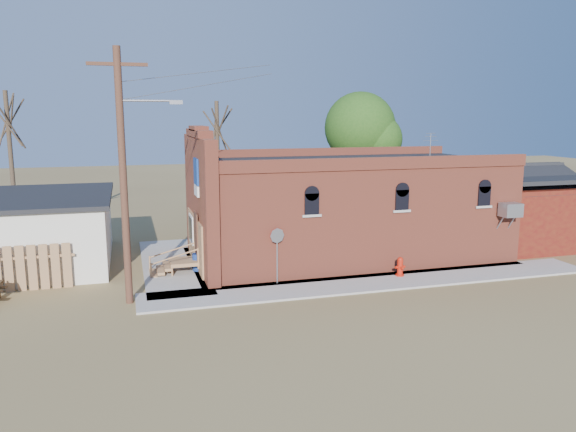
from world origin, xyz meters
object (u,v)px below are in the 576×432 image
object	(u,v)px
fire_hydrant	(400,267)
brick_bar	(341,208)
trash_barrel	(198,262)
utility_pole	(125,172)
stop_sign	(277,241)

from	to	relation	value
fire_hydrant	brick_bar	bearing A→B (deg)	89.48
trash_barrel	utility_pole	bearing A→B (deg)	-130.14
utility_pole	fire_hydrant	bearing A→B (deg)	0.89
fire_hydrant	stop_sign	xyz separation A→B (m)	(-5.20, 0.43, 1.33)
fire_hydrant	trash_barrel	distance (m)	8.63
brick_bar	trash_barrel	size ratio (longest dim) A/B	22.18
utility_pole	fire_hydrant	xyz separation A→B (m)	(10.85, 0.17, -4.29)
stop_sign	trash_barrel	distance (m)	4.17
stop_sign	utility_pole	bearing A→B (deg)	-163.21
brick_bar	trash_barrel	world-z (taller)	brick_bar
brick_bar	trash_barrel	distance (m)	7.25
utility_pole	fire_hydrant	size ratio (longest dim) A/B	11.14
brick_bar	stop_sign	world-z (taller)	brick_bar
brick_bar	fire_hydrant	size ratio (longest dim) A/B	20.30
brick_bar	stop_sign	xyz separation A→B (m)	(-4.14, -3.69, -0.53)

